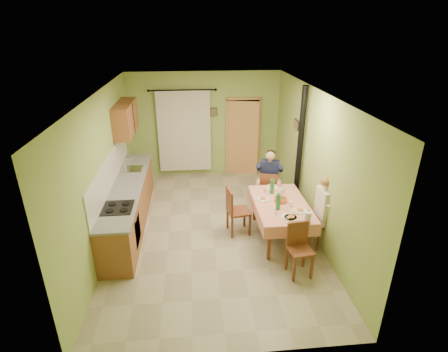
{
  "coord_description": "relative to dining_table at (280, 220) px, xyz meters",
  "views": [
    {
      "loc": [
        -0.34,
        -6.16,
        3.91
      ],
      "look_at": [
        0.25,
        0.1,
        1.15
      ],
      "focal_mm": 28.0,
      "sensor_mm": 36.0,
      "label": 1
    }
  ],
  "objects": [
    {
      "name": "floor",
      "position": [
        -1.3,
        0.39,
        -0.38
      ],
      "size": [
        4.0,
        6.0,
        0.01
      ],
      "primitive_type": "cube",
      "color": "tan",
      "rests_on": "ground"
    },
    {
      "name": "room_shell",
      "position": [
        -1.3,
        0.39,
        1.44
      ],
      "size": [
        4.04,
        6.04,
        2.82
      ],
      "color": "#9BB75E",
      "rests_on": "ground"
    },
    {
      "name": "kitchen_run",
      "position": [
        -3.01,
        0.79,
        0.1
      ],
      "size": [
        0.64,
        3.64,
        1.56
      ],
      "color": "brown",
      "rests_on": "ground"
    },
    {
      "name": "upper_cabinets",
      "position": [
        -3.12,
        2.09,
        1.57
      ],
      "size": [
        0.35,
        1.4,
        0.7
      ],
      "primitive_type": "cube",
      "color": "brown",
      "rests_on": "room_shell"
    },
    {
      "name": "curtain",
      "position": [
        -1.85,
        3.29,
        0.88
      ],
      "size": [
        1.7,
        0.07,
        2.22
      ],
      "color": "black",
      "rests_on": "ground"
    },
    {
      "name": "doorway",
      "position": [
        -0.26,
        3.32,
        0.67
      ],
      "size": [
        0.96,
        0.23,
        2.15
      ],
      "color": "black",
      "rests_on": "ground"
    },
    {
      "name": "dining_table",
      "position": [
        0.0,
        0.0,
        0.0
      ],
      "size": [
        1.02,
        1.68,
        0.76
      ],
      "rotation": [
        0.0,
        0.0,
        0.01
      ],
      "color": "#EE907B",
      "rests_on": "ground"
    },
    {
      "name": "tableware",
      "position": [
        0.01,
        -0.11,
        0.44
      ],
      "size": [
        0.84,
        1.66,
        0.33
      ],
      "color": "white",
      "rests_on": "dining_table"
    },
    {
      "name": "chair_far",
      "position": [
        0.01,
        1.1,
        -0.09
      ],
      "size": [
        0.48,
        0.48,
        0.95
      ],
      "rotation": [
        0.0,
        0.0,
        -0.27
      ],
      "color": "brown",
      "rests_on": "ground"
    },
    {
      "name": "chair_near",
      "position": [
        0.06,
        -1.13,
        -0.09
      ],
      "size": [
        0.42,
        0.42,
        0.93
      ],
      "rotation": [
        0.0,
        0.0,
        3.27
      ],
      "color": "brown",
      "rests_on": "ground"
    },
    {
      "name": "chair_right",
      "position": [
        0.76,
        -0.35,
        -0.09
      ],
      "size": [
        0.4,
        0.4,
        0.93
      ],
      "rotation": [
        0.0,
        0.0,
        1.64
      ],
      "color": "brown",
      "rests_on": "ground"
    },
    {
      "name": "chair_left",
      "position": [
        -0.8,
        0.24,
        -0.09
      ],
      "size": [
        0.48,
        0.48,
        0.98
      ],
      "rotation": [
        0.0,
        0.0,
        -1.42
      ],
      "color": "brown",
      "rests_on": "ground"
    },
    {
      "name": "man_far",
      "position": [
        0.01,
        1.11,
        0.5
      ],
      "size": [
        0.64,
        0.56,
        1.39
      ],
      "rotation": [
        0.0,
        0.0,
        -0.27
      ],
      "color": "#141938",
      "rests_on": "chair_far"
    },
    {
      "name": "man_right",
      "position": [
        0.75,
        -0.35,
        0.5
      ],
      "size": [
        0.48,
        0.6,
        1.39
      ],
      "rotation": [
        0.0,
        0.0,
        1.64
      ],
      "color": "silver",
      "rests_on": "chair_right"
    },
    {
      "name": "stove_flue",
      "position": [
        0.6,
        0.99,
        0.64
      ],
      "size": [
        0.24,
        0.24,
        2.8
      ],
      "color": "black",
      "rests_on": "ground"
    },
    {
      "name": "picture_back",
      "position": [
        -1.05,
        3.36,
        1.37
      ],
      "size": [
        0.19,
        0.03,
        0.23
      ],
      "primitive_type": "cube",
      "color": "black",
      "rests_on": "room_shell"
    },
    {
      "name": "picture_right",
      "position": [
        0.67,
        1.59,
        1.47
      ],
      "size": [
        0.03,
        0.31,
        0.21
      ],
      "primitive_type": "cube",
      "color": "brown",
      "rests_on": "room_shell"
    }
  ]
}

